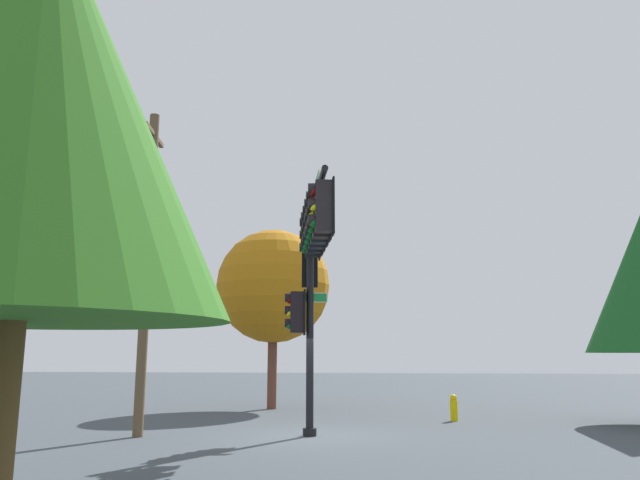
{
  "coord_description": "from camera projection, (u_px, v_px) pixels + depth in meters",
  "views": [
    {
      "loc": [
        16.28,
        2.28,
        2.04
      ],
      "look_at": [
        0.7,
        0.36,
        5.05
      ],
      "focal_mm": 34.11,
      "sensor_mm": 36.0,
      "label": 1
    }
  ],
  "objects": [
    {
      "name": "signal_pole_assembly",
      "position": [
        312.0,
        252.0,
        15.19
      ],
      "size": [
        4.91,
        1.77,
        6.34
      ],
      "color": "black",
      "rests_on": "ground_plane"
    },
    {
      "name": "utility_pole",
      "position": [
        147.0,
        263.0,
        16.45
      ],
      "size": [
        1.8,
        0.36,
        8.77
      ],
      "color": "brown",
      "rests_on": "ground_plane"
    },
    {
      "name": "tree_mid",
      "position": [
        33.0,
        95.0,
        7.0
      ],
      "size": [
        4.67,
        4.67,
        7.6
      ],
      "color": "brown",
      "rests_on": "ground_plane"
    },
    {
      "name": "tree_far",
      "position": [
        273.0,
        286.0,
        24.77
      ],
      "size": [
        4.6,
        4.6,
        7.16
      ],
      "color": "brown",
      "rests_on": "ground_plane"
    },
    {
      "name": "fire_hydrant",
      "position": [
        454.0,
        408.0,
        19.49
      ],
      "size": [
        0.33,
        0.24,
        0.83
      ],
      "color": "#DBC008",
      "rests_on": "ground_plane"
    },
    {
      "name": "ground_plane",
      "position": [
        310.0,
        436.0,
        15.76
      ],
      "size": [
        120.0,
        120.0,
        0.0
      ],
      "primitive_type": "plane",
      "color": "#3C4349"
    }
  ]
}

